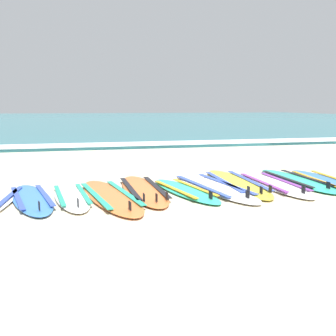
{
  "coord_description": "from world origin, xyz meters",
  "views": [
    {
      "loc": [
        -1.9,
        -5.56,
        1.37
      ],
      "look_at": [
        -0.35,
        1.01,
        0.25
      ],
      "focal_mm": 39.83,
      "sensor_mm": 36.0,
      "label": 1
    }
  ],
  "objects_px": {
    "surfboard_2": "(72,196)",
    "surfboard_4": "(143,189)",
    "surfboard_7": "(236,183)",
    "surfboard_1": "(31,198)",
    "surfboard_6": "(213,187)",
    "surfboard_9": "(296,180)",
    "surfboard_5": "(185,190)",
    "surfboard_10": "(324,180)",
    "surfboard_8": "(273,184)",
    "surfboard_3": "(110,196)"
  },
  "relations": [
    {
      "from": "surfboard_4",
      "to": "surfboard_9",
      "type": "bearing_deg",
      "value": 2.86
    },
    {
      "from": "surfboard_5",
      "to": "surfboard_8",
      "type": "xyz_separation_m",
      "value": [
        1.65,
        0.15,
        -0.0
      ]
    },
    {
      "from": "surfboard_2",
      "to": "surfboard_8",
      "type": "bearing_deg",
      "value": 2.7
    },
    {
      "from": "surfboard_2",
      "to": "surfboard_4",
      "type": "height_order",
      "value": "same"
    },
    {
      "from": "surfboard_3",
      "to": "surfboard_9",
      "type": "bearing_deg",
      "value": 7.56
    },
    {
      "from": "surfboard_4",
      "to": "surfboard_5",
      "type": "bearing_deg",
      "value": -18.0
    },
    {
      "from": "surfboard_10",
      "to": "surfboard_4",
      "type": "bearing_deg",
      "value": 179.69
    },
    {
      "from": "surfboard_2",
      "to": "surfboard_3",
      "type": "relative_size",
      "value": 0.77
    },
    {
      "from": "surfboard_7",
      "to": "surfboard_3",
      "type": "bearing_deg",
      "value": -167.88
    },
    {
      "from": "surfboard_7",
      "to": "surfboard_10",
      "type": "height_order",
      "value": "same"
    },
    {
      "from": "surfboard_2",
      "to": "surfboard_5",
      "type": "xyz_separation_m",
      "value": [
        1.76,
        0.01,
        -0.0
      ]
    },
    {
      "from": "surfboard_1",
      "to": "surfboard_4",
      "type": "xyz_separation_m",
      "value": [
        1.69,
        0.22,
        0.0
      ]
    },
    {
      "from": "surfboard_2",
      "to": "surfboard_8",
      "type": "relative_size",
      "value": 0.85
    },
    {
      "from": "surfboard_6",
      "to": "surfboard_8",
      "type": "height_order",
      "value": "same"
    },
    {
      "from": "surfboard_6",
      "to": "surfboard_7",
      "type": "distance_m",
      "value": 0.55
    },
    {
      "from": "surfboard_6",
      "to": "surfboard_1",
      "type": "bearing_deg",
      "value": -176.61
    },
    {
      "from": "surfboard_7",
      "to": "surfboard_8",
      "type": "xyz_separation_m",
      "value": [
        0.6,
        -0.23,
        -0.0
      ]
    },
    {
      "from": "surfboard_3",
      "to": "surfboard_10",
      "type": "distance_m",
      "value": 3.91
    },
    {
      "from": "surfboard_7",
      "to": "surfboard_8",
      "type": "distance_m",
      "value": 0.64
    },
    {
      "from": "surfboard_8",
      "to": "surfboard_9",
      "type": "relative_size",
      "value": 1.0
    },
    {
      "from": "surfboard_5",
      "to": "surfboard_10",
      "type": "relative_size",
      "value": 0.91
    },
    {
      "from": "surfboard_1",
      "to": "surfboard_2",
      "type": "relative_size",
      "value": 1.09
    },
    {
      "from": "surfboard_5",
      "to": "surfboard_9",
      "type": "relative_size",
      "value": 0.88
    },
    {
      "from": "surfboard_6",
      "to": "surfboard_9",
      "type": "height_order",
      "value": "same"
    },
    {
      "from": "surfboard_1",
      "to": "surfboard_10",
      "type": "height_order",
      "value": "same"
    },
    {
      "from": "surfboard_7",
      "to": "surfboard_1",
      "type": "bearing_deg",
      "value": -173.48
    },
    {
      "from": "surfboard_8",
      "to": "surfboard_4",
      "type": "bearing_deg",
      "value": 178.57
    },
    {
      "from": "surfboard_6",
      "to": "surfboard_10",
      "type": "height_order",
      "value": "same"
    },
    {
      "from": "surfboard_6",
      "to": "surfboard_9",
      "type": "xyz_separation_m",
      "value": [
        1.68,
        0.19,
        0.0
      ]
    },
    {
      "from": "surfboard_1",
      "to": "surfboard_5",
      "type": "relative_size",
      "value": 1.05
    },
    {
      "from": "surfboard_4",
      "to": "surfboard_8",
      "type": "xyz_separation_m",
      "value": [
        2.29,
        -0.06,
        -0.0
      ]
    },
    {
      "from": "surfboard_6",
      "to": "surfboard_9",
      "type": "bearing_deg",
      "value": 6.37
    },
    {
      "from": "surfboard_2",
      "to": "surfboard_4",
      "type": "distance_m",
      "value": 1.15
    },
    {
      "from": "surfboard_1",
      "to": "surfboard_4",
      "type": "relative_size",
      "value": 0.89
    },
    {
      "from": "surfboard_3",
      "to": "surfboard_6",
      "type": "xyz_separation_m",
      "value": [
        1.74,
        0.27,
        -0.0
      ]
    },
    {
      "from": "surfboard_9",
      "to": "surfboard_6",
      "type": "bearing_deg",
      "value": -173.63
    },
    {
      "from": "surfboard_5",
      "to": "surfboard_8",
      "type": "distance_m",
      "value": 1.66
    },
    {
      "from": "surfboard_4",
      "to": "surfboard_9",
      "type": "height_order",
      "value": "same"
    },
    {
      "from": "surfboard_2",
      "to": "surfboard_8",
      "type": "height_order",
      "value": "same"
    },
    {
      "from": "surfboard_2",
      "to": "surfboard_9",
      "type": "xyz_separation_m",
      "value": [
        3.98,
        0.36,
        -0.0
      ]
    },
    {
      "from": "surfboard_8",
      "to": "surfboard_9",
      "type": "bearing_deg",
      "value": 19.3
    },
    {
      "from": "surfboard_4",
      "to": "surfboard_10",
      "type": "bearing_deg",
      "value": -0.31
    },
    {
      "from": "surfboard_5",
      "to": "surfboard_9",
      "type": "distance_m",
      "value": 2.25
    },
    {
      "from": "surfboard_8",
      "to": "surfboard_10",
      "type": "height_order",
      "value": "same"
    },
    {
      "from": "surfboard_1",
      "to": "surfboard_7",
      "type": "xyz_separation_m",
      "value": [
        3.38,
        0.39,
        0.0
      ]
    },
    {
      "from": "surfboard_2",
      "to": "surfboard_1",
      "type": "bearing_deg",
      "value": 179.69
    },
    {
      "from": "surfboard_7",
      "to": "surfboard_9",
      "type": "xyz_separation_m",
      "value": [
        1.17,
        -0.03,
        -0.0
      ]
    },
    {
      "from": "surfboard_3",
      "to": "surfboard_9",
      "type": "xyz_separation_m",
      "value": [
        3.42,
        0.45,
        0.0
      ]
    },
    {
      "from": "surfboard_7",
      "to": "surfboard_8",
      "type": "height_order",
      "value": "same"
    },
    {
      "from": "surfboard_1",
      "to": "surfboard_7",
      "type": "relative_size",
      "value": 0.82
    }
  ]
}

